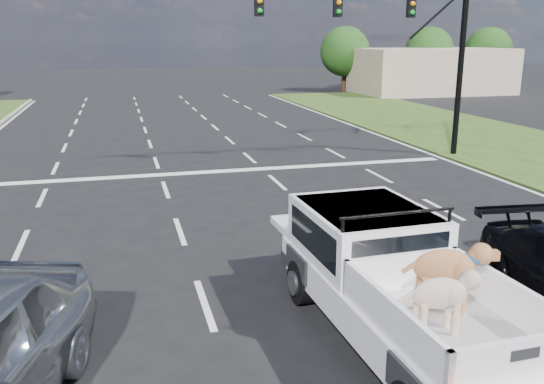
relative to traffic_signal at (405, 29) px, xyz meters
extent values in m
plane|color=black|center=(-7.20, -10.50, -4.73)|extent=(160.00, 160.00, 0.00)
cube|color=silver|center=(-12.45, -4.50, -4.72)|extent=(0.12, 60.00, 0.01)
cube|color=silver|center=(-8.95, -4.50, -4.72)|extent=(0.12, 60.00, 0.01)
cube|color=silver|center=(-5.45, -4.50, -4.72)|extent=(0.12, 60.00, 0.01)
cube|color=silver|center=(-1.95, -4.50, -4.72)|extent=(0.12, 60.00, 0.01)
cube|color=silver|center=(1.60, -4.50, -4.72)|extent=(0.15, 60.00, 0.01)
cube|color=silver|center=(-7.20, -0.50, -4.72)|extent=(17.00, 0.45, 0.01)
cylinder|color=black|center=(2.40, 0.00, -1.23)|extent=(0.22, 0.22, 7.00)
cube|color=black|center=(0.20, 0.00, 0.87)|extent=(0.30, 0.18, 0.95)
cube|color=black|center=(-2.60, 0.00, 0.87)|extent=(0.30, 0.18, 0.95)
cube|color=black|center=(-5.40, 0.00, 0.87)|extent=(0.30, 0.18, 0.95)
cube|color=#C1AD93|center=(14.80, 23.50, -2.93)|extent=(12.00, 7.00, 3.60)
cylinder|color=#332114|center=(8.80, 27.50, -3.65)|extent=(0.44, 0.44, 2.16)
sphere|color=#18380F|center=(8.80, 27.50, -1.43)|extent=(4.20, 4.20, 4.20)
cylinder|color=#332114|center=(16.80, 27.50, -3.65)|extent=(0.44, 0.44, 2.16)
sphere|color=#18380F|center=(16.80, 27.50, -1.43)|extent=(4.20, 4.20, 4.20)
cylinder|color=#332114|center=(22.80, 27.50, -3.65)|extent=(0.44, 0.44, 2.16)
sphere|color=#18380F|center=(22.80, 27.50, -1.43)|extent=(4.20, 4.20, 4.20)
cylinder|color=black|center=(-7.31, -10.86, -4.34)|extent=(0.31, 0.78, 0.77)
cylinder|color=black|center=(-5.55, -10.80, -4.34)|extent=(0.31, 0.78, 0.77)
cube|color=white|center=(-6.37, -12.65, -4.06)|extent=(2.10, 5.42, 0.53)
cube|color=white|center=(-6.41, -11.38, -3.36)|extent=(1.94, 2.39, 0.87)
cube|color=black|center=(-6.37, -12.53, -3.33)|extent=(1.57, 0.08, 0.63)
cylinder|color=black|center=(-6.38, -12.39, -2.72)|extent=(1.82, 0.11, 0.05)
cube|color=black|center=(-6.33, -13.83, -3.83)|extent=(1.88, 2.64, 0.06)
cube|color=white|center=(-7.19, -13.86, -3.53)|extent=(0.17, 2.58, 0.53)
cube|color=white|center=(-5.47, -13.80, -3.53)|extent=(0.17, 2.58, 0.53)
cube|color=white|center=(-6.29, -15.08, -3.53)|extent=(1.80, 0.14, 0.53)
camera|label=1|loc=(-10.16, -19.54, -0.29)|focal=38.00mm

